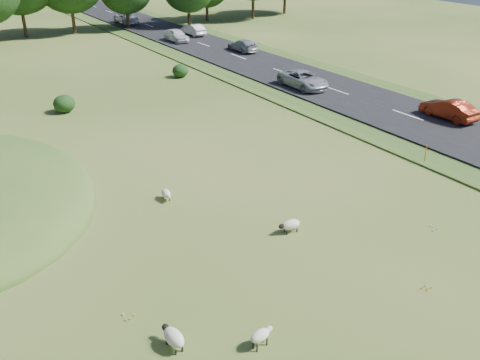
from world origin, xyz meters
The scene contains 14 objects.
ground centered at (0.00, 20.00, 0.00)m, with size 160.00×160.00×0.00m, color #35551A.
road centered at (20.00, 30.00, 0.12)m, with size 8.00×150.00×0.25m, color black.
shrubs centered at (-2.84, 26.86, 0.68)m, with size 27.09×6.60×1.39m.
marker_post centered at (14.17, 1.54, 0.60)m, with size 0.06×0.06×1.20m, color #D8590C.
sheep_0 centered at (-1.56, 5.85, 0.37)m, with size 0.54×1.03×0.58m.
sheep_1 centered at (-3.68, -6.09, 0.50)m, with size 1.03×0.56×0.72m.
sheep_2 centered at (-6.27, -4.46, 0.47)m, with size 0.63×1.30×0.74m.
sheep_3 centered at (1.97, -0.50, 0.43)m, with size 1.20×0.63×0.68m.
car_0 centered at (18.10, 43.39, 1.00)m, with size 1.77×4.40×1.50m, color white.
car_2 centered at (21.90, 45.84, 0.96)m, with size 1.50×4.29×1.41m, color silver.
car_3 centered at (18.10, 18.41, 0.98)m, with size 2.42×5.25×1.46m, color #ABAEB3.
car_4 centered at (18.10, 59.50, 0.98)m, with size 2.41×5.23×1.45m, color white.
car_6 centered at (21.90, 5.82, 0.98)m, with size 1.54×4.42×1.46m, color maroon.
car_7 centered at (21.90, 34.08, 0.91)m, with size 1.86×4.58×1.33m, color #A2A6AA.
Camera 1 is at (-12.20, -17.87, 13.51)m, focal length 40.00 mm.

